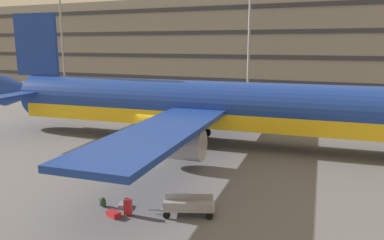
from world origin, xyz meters
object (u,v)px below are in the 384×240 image
(airliner, at_px, (213,107))
(baggage_cart, at_px, (188,206))
(suitcase_navy, at_px, (123,205))
(suitcase_silver, at_px, (113,214))
(backpack_scuffed, at_px, (103,202))
(suitcase_purple, at_px, (128,207))

(airliner, distance_m, baggage_cart, 14.24)
(suitcase_navy, distance_m, baggage_cart, 3.52)
(airliner, xyz_separation_m, baggage_cart, (3.65, -13.50, -2.73))
(suitcase_silver, relative_size, backpack_scuffed, 1.51)
(suitcase_navy, bearing_deg, suitcase_silver, -81.88)
(suitcase_navy, distance_m, suitcase_silver, 1.15)
(suitcase_navy, height_order, baggage_cart, baggage_cart)
(backpack_scuffed, distance_m, baggage_cart, 4.57)
(suitcase_navy, height_order, suitcase_purple, suitcase_purple)
(airliner, distance_m, suitcase_silver, 15.51)
(backpack_scuffed, bearing_deg, suitcase_purple, -11.75)
(airliner, height_order, suitcase_purple, airliner)
(backpack_scuffed, bearing_deg, baggage_cart, 11.78)
(suitcase_silver, bearing_deg, suitcase_purple, 34.65)
(suitcase_purple, xyz_separation_m, suitcase_silver, (-0.60, -0.41, -0.31))
(suitcase_navy, relative_size, baggage_cart, 0.22)
(airliner, relative_size, baggage_cart, 13.29)
(baggage_cart, bearing_deg, backpack_scuffed, -168.22)
(suitcase_purple, bearing_deg, suitcase_silver, -145.35)
(suitcase_purple, relative_size, baggage_cart, 0.28)
(airliner, bearing_deg, suitcase_purple, -86.32)
(suitcase_silver, height_order, backpack_scuffed, backpack_scuffed)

